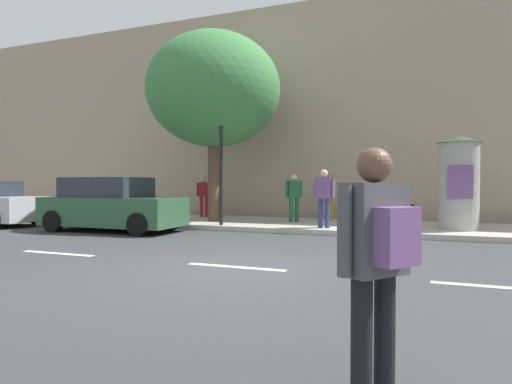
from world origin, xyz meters
The scene contains 14 objects.
ground_plane centered at (0.00, 0.00, 0.00)m, with size 80.00×80.00×0.00m, color #38383A.
sidewalk_curb centered at (0.00, 7.00, 0.07)m, with size 36.00×4.00×0.15m, color #B2ADA3.
lane_markings centered at (0.00, 0.00, 0.00)m, with size 25.80×0.16×0.01m.
building_backdrop centered at (0.00, 12.00, 4.22)m, with size 36.00×5.00×8.44m, color tan.
traffic_light centered at (-2.88, 5.24, 3.16)m, with size 0.24×0.45×4.50m.
poster_column centered at (3.88, 6.51, 1.48)m, with size 1.17×1.17×2.62m.
street_tree centered at (-3.75, 6.55, 4.62)m, with size 4.56×4.56×6.42m.
pedestrian_with_bag centered at (2.73, -3.90, 0.99)m, with size 0.51×0.52×1.67m.
pedestrian_in_dark_shirt centered at (0.28, 5.64, 1.14)m, with size 0.60×0.27×1.69m.
pedestrian_with_backpack centered at (-4.87, 7.95, 1.04)m, with size 0.55×0.36×1.54m.
pedestrian_in_light_jacket centered at (-0.07, 8.22, 1.10)m, with size 0.31×0.59×1.63m.
pedestrian_in_red_top centered at (-1.08, 7.22, 1.08)m, with size 0.49×0.47×1.60m.
bicycle_leaning centered at (1.96, 6.99, 0.54)m, with size 1.77×0.16×1.09m.
parked_car_blue centered at (-5.78, 3.79, 0.77)m, with size 4.28×1.92×1.62m.
Camera 1 is at (3.02, -6.79, 1.44)m, focal length 30.50 mm.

